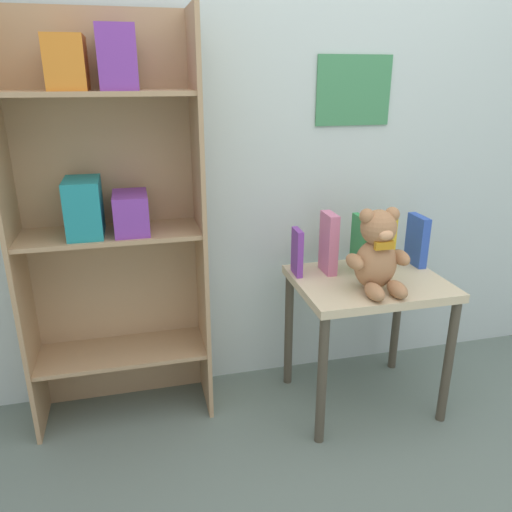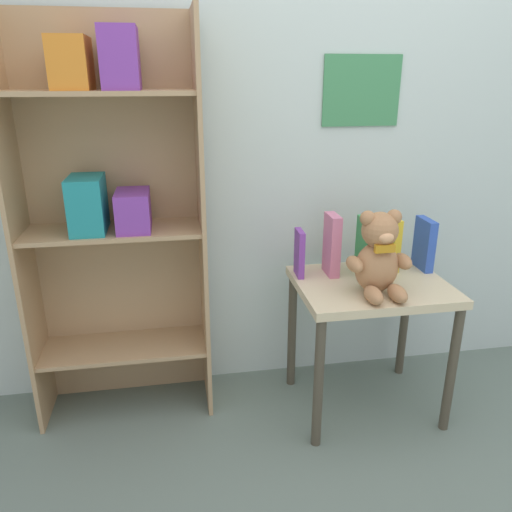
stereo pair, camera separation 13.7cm
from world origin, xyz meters
The scene contains 9 objects.
wall_back centered at (0.00, 1.31, 1.25)m, with size 4.80×0.07×2.50m.
bookshelf_side centered at (-0.89, 1.15, 0.95)m, with size 0.74×0.30×1.68m.
display_table centered at (0.17, 0.93, 0.52)m, with size 0.63×0.50×0.61m.
teddy_bear centered at (0.14, 0.83, 0.77)m, with size 0.26×0.24×0.34m.
book_standing_purple centered at (-0.12, 1.06, 0.71)m, with size 0.03×0.10×0.20m, color purple.
book_standing_pink centered at (0.03, 1.06, 0.75)m, with size 0.04×0.12×0.27m, color #D17093.
book_standing_green centered at (0.17, 1.05, 0.74)m, with size 0.03×0.14×0.25m, color #33934C.
book_standing_yellow centered at (0.31, 1.06, 0.73)m, with size 0.03×0.10×0.24m, color gold.
book_standing_blue centered at (0.45, 1.05, 0.73)m, with size 0.04×0.14×0.23m, color #2D51B7.
Camera 1 is at (-0.78, -0.87, 1.43)m, focal length 35.00 mm.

